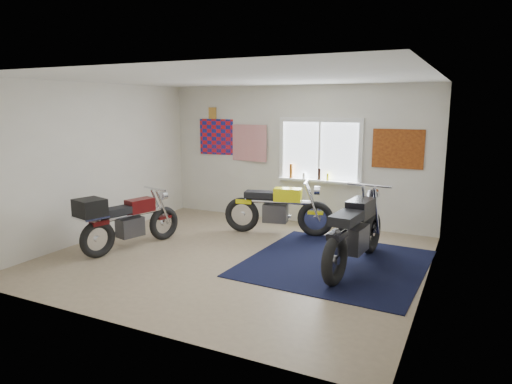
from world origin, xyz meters
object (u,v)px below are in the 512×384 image
at_px(black_chrome_bike, 355,234).
at_px(maroon_tourer, 124,221).
at_px(navy_rug, 335,263).
at_px(yellow_triumph, 278,210).

distance_m(black_chrome_bike, maroon_tourer, 3.63).
distance_m(navy_rug, maroon_tourer, 3.40).
xyz_separation_m(yellow_triumph, maroon_tourer, (-1.85, -1.95, 0.05)).
bearing_deg(yellow_triumph, navy_rug, -50.12).
distance_m(navy_rug, yellow_triumph, 1.83).
distance_m(yellow_triumph, maroon_tourer, 2.69).
height_order(yellow_triumph, maroon_tourer, yellow_triumph).
relative_size(yellow_triumph, maroon_tourer, 1.07).
xyz_separation_m(navy_rug, maroon_tourer, (-3.26, -0.87, 0.49)).
xyz_separation_m(yellow_triumph, black_chrome_bike, (1.69, -1.13, 0.06)).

